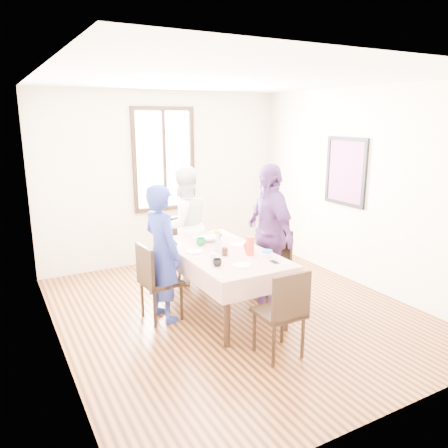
{
  "coord_description": "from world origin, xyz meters",
  "views": [
    {
      "loc": [
        -2.5,
        -4.26,
        2.31
      ],
      "look_at": [
        -0.14,
        0.02,
        1.1
      ],
      "focal_mm": 35.0,
      "sensor_mm": 36.0,
      "label": 1
    }
  ],
  "objects_px": {
    "chair_near": "(279,312)",
    "person_right": "(268,233)",
    "dining_table": "(222,282)",
    "chair_far": "(183,250)",
    "person_far": "(183,225)",
    "chair_right": "(269,265)",
    "chair_left": "(161,282)",
    "person_left": "(162,253)"
  },
  "relations": [
    {
      "from": "chair_near",
      "to": "person_right",
      "type": "height_order",
      "value": "person_right"
    },
    {
      "from": "dining_table",
      "to": "chair_near",
      "type": "bearing_deg",
      "value": -90.0
    },
    {
      "from": "chair_far",
      "to": "person_far",
      "type": "bearing_deg",
      "value": 82.28
    },
    {
      "from": "chair_right",
      "to": "person_right",
      "type": "bearing_deg",
      "value": 82.35
    },
    {
      "from": "dining_table",
      "to": "person_far",
      "type": "xyz_separation_m",
      "value": [
        -0.0,
        1.14,
        0.45
      ]
    },
    {
      "from": "person_far",
      "to": "chair_left",
      "type": "bearing_deg",
      "value": 47.12
    },
    {
      "from": "person_far",
      "to": "chair_right",
      "type": "bearing_deg",
      "value": 116.62
    },
    {
      "from": "chair_near",
      "to": "person_right",
      "type": "distance_m",
      "value": 1.46
    },
    {
      "from": "chair_left",
      "to": "dining_table",
      "type": "bearing_deg",
      "value": 72.24
    },
    {
      "from": "chair_left",
      "to": "person_right",
      "type": "distance_m",
      "value": 1.48
    },
    {
      "from": "chair_right",
      "to": "chair_far",
      "type": "height_order",
      "value": "same"
    },
    {
      "from": "chair_right",
      "to": "person_left",
      "type": "distance_m",
      "value": 1.46
    },
    {
      "from": "chair_near",
      "to": "person_right",
      "type": "relative_size",
      "value": 0.52
    },
    {
      "from": "chair_right",
      "to": "chair_far",
      "type": "bearing_deg",
      "value": 25.22
    },
    {
      "from": "chair_far",
      "to": "chair_left",
      "type": "bearing_deg",
      "value": 46.74
    },
    {
      "from": "dining_table",
      "to": "person_right",
      "type": "xyz_separation_m",
      "value": [
        0.7,
        0.05,
        0.5
      ]
    },
    {
      "from": "dining_table",
      "to": "chair_left",
      "type": "bearing_deg",
      "value": 167.54
    },
    {
      "from": "person_right",
      "to": "chair_left",
      "type": "bearing_deg",
      "value": -88.43
    },
    {
      "from": "person_left",
      "to": "chair_right",
      "type": "bearing_deg",
      "value": -105.27
    },
    {
      "from": "chair_far",
      "to": "person_far",
      "type": "distance_m",
      "value": 0.37
    },
    {
      "from": "person_left",
      "to": "person_far",
      "type": "xyz_separation_m",
      "value": [
        0.7,
        0.98,
        0.03
      ]
    },
    {
      "from": "dining_table",
      "to": "person_left",
      "type": "distance_m",
      "value": 0.83
    },
    {
      "from": "chair_right",
      "to": "person_far",
      "type": "bearing_deg",
      "value": 25.72
    },
    {
      "from": "person_left",
      "to": "dining_table",
      "type": "bearing_deg",
      "value": -113.79
    },
    {
      "from": "chair_near",
      "to": "person_right",
      "type": "xyz_separation_m",
      "value": [
        0.7,
        1.21,
        0.42
      ]
    },
    {
      "from": "person_left",
      "to": "person_right",
      "type": "height_order",
      "value": "person_right"
    },
    {
      "from": "dining_table",
      "to": "chair_near",
      "type": "xyz_separation_m",
      "value": [
        0.0,
        -1.16,
        0.08
      ]
    },
    {
      "from": "chair_left",
      "to": "person_right",
      "type": "height_order",
      "value": "person_right"
    },
    {
      "from": "chair_near",
      "to": "person_left",
      "type": "bearing_deg",
      "value": 118.43
    },
    {
      "from": "dining_table",
      "to": "person_far",
      "type": "bearing_deg",
      "value": 90.0
    },
    {
      "from": "person_left",
      "to": "person_right",
      "type": "relative_size",
      "value": 0.91
    },
    {
      "from": "chair_left",
      "to": "chair_right",
      "type": "xyz_separation_m",
      "value": [
        1.43,
        -0.11,
        0.0
      ]
    },
    {
      "from": "person_left",
      "to": "person_right",
      "type": "xyz_separation_m",
      "value": [
        1.39,
        -0.11,
        0.08
      ]
    },
    {
      "from": "chair_left",
      "to": "person_left",
      "type": "height_order",
      "value": "person_left"
    },
    {
      "from": "chair_left",
      "to": "person_far",
      "type": "xyz_separation_m",
      "value": [
        0.72,
        0.98,
        0.37
      ]
    },
    {
      "from": "chair_near",
      "to": "person_far",
      "type": "distance_m",
      "value": 2.33
    },
    {
      "from": "chair_right",
      "to": "person_right",
      "type": "xyz_separation_m",
      "value": [
        -0.02,
        0.0,
        0.42
      ]
    },
    {
      "from": "chair_far",
      "to": "person_left",
      "type": "bearing_deg",
      "value": 47.47
    },
    {
      "from": "chair_left",
      "to": "chair_far",
      "type": "xyz_separation_m",
      "value": [
        0.72,
        1.0,
        0.0
      ]
    },
    {
      "from": "person_right",
      "to": "chair_right",
      "type": "bearing_deg",
      "value": 95.84
    },
    {
      "from": "person_right",
      "to": "person_left",
      "type": "bearing_deg",
      "value": -88.49
    },
    {
      "from": "dining_table",
      "to": "chair_left",
      "type": "distance_m",
      "value": 0.74
    }
  ]
}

